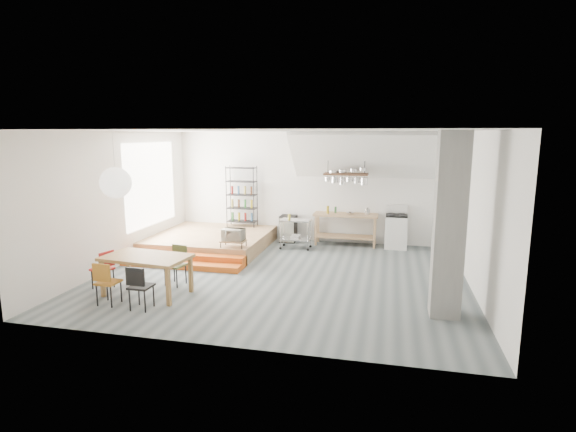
% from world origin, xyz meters
% --- Properties ---
extents(floor, '(8.00, 8.00, 0.00)m').
position_xyz_m(floor, '(0.00, 0.00, 0.00)').
color(floor, '#505A5D').
rests_on(floor, ground).
extents(wall_back, '(8.00, 0.04, 3.20)m').
position_xyz_m(wall_back, '(0.00, 3.50, 1.60)').
color(wall_back, silver).
rests_on(wall_back, ground).
extents(wall_left, '(0.04, 7.00, 3.20)m').
position_xyz_m(wall_left, '(-4.00, 0.00, 1.60)').
color(wall_left, silver).
rests_on(wall_left, ground).
extents(wall_right, '(0.04, 7.00, 3.20)m').
position_xyz_m(wall_right, '(4.00, 0.00, 1.60)').
color(wall_right, silver).
rests_on(wall_right, ground).
extents(ceiling, '(8.00, 7.00, 0.02)m').
position_xyz_m(ceiling, '(0.00, 0.00, 3.20)').
color(ceiling, white).
rests_on(ceiling, wall_back).
extents(slope_ceiling, '(4.40, 1.44, 1.32)m').
position_xyz_m(slope_ceiling, '(1.80, 2.90, 2.55)').
color(slope_ceiling, white).
rests_on(slope_ceiling, wall_back).
extents(window_pane, '(0.02, 2.50, 2.20)m').
position_xyz_m(window_pane, '(-3.98, 1.50, 1.80)').
color(window_pane, white).
rests_on(window_pane, wall_left).
extents(platform, '(3.00, 3.00, 0.40)m').
position_xyz_m(platform, '(-2.50, 2.00, 0.20)').
color(platform, '#98744C').
rests_on(platform, ground).
extents(step_lower, '(3.00, 0.35, 0.13)m').
position_xyz_m(step_lower, '(-2.50, 0.05, 0.07)').
color(step_lower, '#DA5C19').
rests_on(step_lower, ground).
extents(step_upper, '(3.00, 0.35, 0.27)m').
position_xyz_m(step_upper, '(-2.50, 0.40, 0.13)').
color(step_upper, '#DA5C19').
rests_on(step_upper, ground).
extents(concrete_column, '(0.50, 0.50, 3.20)m').
position_xyz_m(concrete_column, '(3.30, -1.50, 1.60)').
color(concrete_column, gray).
rests_on(concrete_column, ground).
extents(kitchen_counter, '(1.80, 0.60, 0.91)m').
position_xyz_m(kitchen_counter, '(1.10, 3.15, 0.63)').
color(kitchen_counter, '#98744C').
rests_on(kitchen_counter, ground).
extents(stove, '(0.60, 0.60, 1.18)m').
position_xyz_m(stove, '(2.50, 3.16, 0.48)').
color(stove, white).
rests_on(stove, ground).
extents(pot_rack, '(1.20, 0.50, 1.43)m').
position_xyz_m(pot_rack, '(1.13, 2.92, 1.98)').
color(pot_rack, '#452C1B').
rests_on(pot_rack, ceiling).
extents(wire_shelving, '(0.88, 0.38, 1.80)m').
position_xyz_m(wire_shelving, '(-2.00, 3.20, 1.33)').
color(wire_shelving, black).
rests_on(wire_shelving, platform).
extents(microwave_shelf, '(0.60, 0.40, 0.16)m').
position_xyz_m(microwave_shelf, '(-1.40, 0.75, 0.55)').
color(microwave_shelf, '#98744C').
rests_on(microwave_shelf, platform).
extents(paper_lantern, '(0.60, 0.60, 0.60)m').
position_xyz_m(paper_lantern, '(-2.90, -1.68, 2.20)').
color(paper_lantern, white).
rests_on(paper_lantern, ceiling).
extents(dining_table, '(1.74, 1.09, 0.78)m').
position_xyz_m(dining_table, '(-2.31, -1.74, 0.70)').
color(dining_table, olive).
rests_on(dining_table, ground).
extents(chair_mustard, '(0.39, 0.39, 0.82)m').
position_xyz_m(chair_mustard, '(-2.74, -2.44, 0.49)').
color(chair_mustard, '#9E631B').
rests_on(chair_mustard, ground).
extents(chair_black, '(0.38, 0.38, 0.82)m').
position_xyz_m(chair_black, '(-2.02, -2.51, 0.49)').
color(chair_black, black).
rests_on(chair_black, ground).
extents(chair_olive, '(0.45, 0.45, 0.83)m').
position_xyz_m(chair_olive, '(-2.02, -1.03, 0.49)').
color(chair_olive, '#535A2A').
rests_on(chair_olive, ground).
extents(chair_red, '(0.45, 0.45, 0.80)m').
position_xyz_m(chair_red, '(-3.32, -1.65, 0.48)').
color(chair_red, red).
rests_on(chair_red, ground).
extents(rolling_cart, '(0.84, 0.47, 0.82)m').
position_xyz_m(rolling_cart, '(-0.20, 2.45, 0.53)').
color(rolling_cart, silver).
rests_on(rolling_cart, ground).
extents(mini_fridge, '(0.46, 0.46, 0.78)m').
position_xyz_m(mini_fridge, '(-0.58, 3.20, 0.39)').
color(mini_fridge, black).
rests_on(mini_fridge, ground).
extents(microwave, '(0.54, 0.38, 0.29)m').
position_xyz_m(microwave, '(-1.40, 0.75, 0.71)').
color(microwave, beige).
rests_on(microwave, microwave_shelf).
extents(bowl, '(0.27, 0.27, 0.05)m').
position_xyz_m(bowl, '(1.23, 3.10, 0.94)').
color(bowl, silver).
rests_on(bowl, kitchen_counter).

